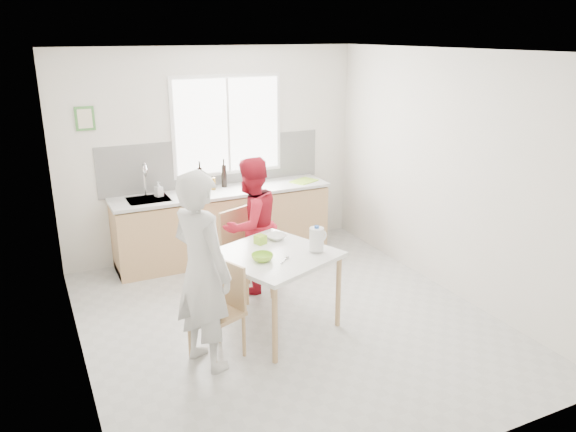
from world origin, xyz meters
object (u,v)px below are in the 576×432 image
object	(u,v)px
chair_far	(243,248)
person_red	(251,226)
milk_jug	(317,239)
wine_bottle_b	(224,176)
wine_bottle_a	(200,179)
chair_left	(221,306)
bowl_white	(276,237)
person_white	(202,271)
dining_table	(273,261)
bowl_green	(262,257)

from	to	relation	value
chair_far	person_red	xyz separation A→B (m)	(0.12, 0.03, 0.25)
milk_jug	wine_bottle_b	distance (m)	2.29
wine_bottle_a	chair_left	bearing A→B (deg)	-103.35
wine_bottle_b	bowl_white	bearing A→B (deg)	-92.36
person_white	wine_bottle_b	bearing A→B (deg)	-45.30
bowl_white	chair_left	bearing A→B (deg)	-144.10
dining_table	chair_left	world-z (taller)	chair_left
person_white	wine_bottle_b	distance (m)	2.70
dining_table	person_red	distance (m)	0.93
person_red	wine_bottle_a	bearing A→B (deg)	-100.28
dining_table	person_white	distance (m)	0.90
wine_bottle_a	person_red	bearing A→B (deg)	-78.65
bowl_white	wine_bottle_b	size ratio (longest dim) A/B	0.68
bowl_green	chair_left	bearing A→B (deg)	-164.28
chair_far	bowl_white	bearing A→B (deg)	-94.98
person_red	bowl_green	distance (m)	1.09
bowl_green	milk_jug	bearing A→B (deg)	-2.21
wine_bottle_b	person_white	bearing A→B (deg)	-113.67
dining_table	chair_far	world-z (taller)	chair_far
wine_bottle_a	wine_bottle_b	bearing A→B (deg)	13.53
milk_jug	wine_bottle_a	size ratio (longest dim) A/B	0.78
milk_jug	wine_bottle_a	bearing A→B (deg)	80.99
dining_table	chair_left	distance (m)	0.72
bowl_white	milk_jug	xyz separation A→B (m)	(0.22, -0.49, 0.11)
person_red	bowl_green	bearing A→B (deg)	51.94
bowl_green	wine_bottle_a	world-z (taller)	wine_bottle_a
chair_far	bowl_green	bearing A→B (deg)	-122.19
chair_far	bowl_white	size ratio (longest dim) A/B	4.76
bowl_white	milk_jug	distance (m)	0.54
person_red	milk_jug	size ratio (longest dim) A/B	6.25
bowl_green	bowl_white	bearing A→B (deg)	52.60
chair_left	wine_bottle_a	distance (m)	2.44
dining_table	milk_jug	bearing A→B (deg)	-19.38
dining_table	chair_left	size ratio (longest dim) A/B	1.53
wine_bottle_a	bowl_green	bearing A→B (deg)	-92.10
chair_far	person_red	bearing A→B (deg)	-8.73
chair_far	wine_bottle_a	world-z (taller)	wine_bottle_a
dining_table	wine_bottle_b	size ratio (longest dim) A/B	4.52
person_red	milk_jug	bearing A→B (deg)	82.34
dining_table	wine_bottle_a	world-z (taller)	wine_bottle_a
dining_table	person_white	xyz separation A→B (m)	(-0.82, -0.32, 0.18)
chair_far	wine_bottle_b	distance (m)	1.38
dining_table	bowl_white	distance (m)	0.41
chair_far	wine_bottle_b	bearing A→B (deg)	57.50
dining_table	bowl_green	distance (m)	0.24
bowl_green	bowl_white	xyz separation A→B (m)	(0.35, 0.46, -0.01)
chair_left	milk_jug	distance (m)	1.14
wine_bottle_b	chair_far	bearing A→B (deg)	-100.87
bowl_green	milk_jug	world-z (taller)	milk_jug
person_white	person_red	bearing A→B (deg)	-59.20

